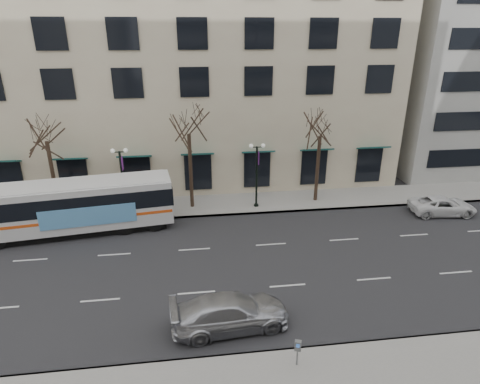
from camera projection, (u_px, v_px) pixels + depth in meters
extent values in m
plane|color=black|center=(195.00, 269.00, 23.57)|extent=(160.00, 160.00, 0.00)
cube|color=gray|center=(254.00, 203.00, 32.41)|extent=(80.00, 4.00, 0.15)
cube|color=#C6B597|center=(163.00, 42.00, 38.10)|extent=(40.00, 20.00, 24.00)
cylinder|color=black|center=(54.00, 179.00, 29.39)|extent=(0.28, 0.28, 5.74)
cylinder|color=black|center=(191.00, 172.00, 30.54)|extent=(0.28, 0.28, 5.95)
cylinder|color=black|center=(317.00, 170.00, 31.82)|extent=(0.28, 0.28, 5.46)
cylinder|color=black|center=(123.00, 184.00, 29.57)|extent=(0.16, 0.16, 5.00)
cylinder|color=black|center=(126.00, 213.00, 30.45)|extent=(0.36, 0.36, 0.30)
cube|color=black|center=(119.00, 152.00, 28.65)|extent=(0.90, 0.06, 0.06)
sphere|color=silver|center=(113.00, 151.00, 28.55)|extent=(0.32, 0.32, 0.32)
sphere|color=silver|center=(126.00, 150.00, 28.66)|extent=(0.32, 0.32, 0.32)
cube|color=#65207B|center=(122.00, 163.00, 28.98)|extent=(0.04, 0.45, 1.00)
cylinder|color=black|center=(257.00, 178.00, 30.76)|extent=(0.16, 0.16, 5.00)
cylinder|color=black|center=(256.00, 206.00, 31.64)|extent=(0.36, 0.36, 0.30)
cube|color=black|center=(257.00, 147.00, 29.83)|extent=(0.90, 0.06, 0.06)
sphere|color=silver|center=(251.00, 146.00, 29.74)|extent=(0.32, 0.32, 0.32)
sphere|color=silver|center=(263.00, 146.00, 29.85)|extent=(0.32, 0.32, 0.32)
cube|color=#65207B|center=(258.00, 158.00, 30.17)|extent=(0.04, 0.45, 1.00)
cube|color=silver|center=(72.00, 205.00, 27.18)|extent=(13.51, 4.56, 3.04)
cube|color=black|center=(76.00, 228.00, 27.83)|extent=(12.41, 4.08, 0.50)
cube|color=black|center=(77.00, 198.00, 27.08)|extent=(12.99, 4.54, 1.21)
cube|color=#E65215|center=(74.00, 212.00, 27.38)|extent=(13.38, 4.58, 0.20)
cube|color=#599DD9|center=(88.00, 217.00, 26.24)|extent=(6.03, 0.85, 1.32)
cube|color=silver|center=(69.00, 184.00, 26.60)|extent=(12.81, 4.19, 0.09)
cylinder|color=black|center=(7.00, 224.00, 27.77)|extent=(1.13, 0.45, 1.10)
cylinder|color=black|center=(125.00, 227.00, 27.38)|extent=(1.13, 0.45, 1.10)
cylinder|color=black|center=(125.00, 212.00, 29.65)|extent=(1.13, 0.45, 1.10)
cylinder|color=black|center=(155.00, 224.00, 27.85)|extent=(1.13, 0.45, 1.10)
cylinder|color=black|center=(153.00, 209.00, 30.13)|extent=(1.13, 0.45, 1.10)
imported|color=#B7B9C0|center=(230.00, 312.00, 18.75)|extent=(5.76, 2.79, 1.62)
imported|color=white|center=(443.00, 206.00, 30.43)|extent=(5.03, 2.68, 1.35)
cylinder|color=slate|center=(297.00, 356.00, 16.52)|extent=(0.08, 0.08, 0.86)
cube|color=slate|center=(298.00, 346.00, 16.30)|extent=(0.31, 0.25, 0.48)
cube|color=blue|center=(299.00, 346.00, 16.20)|extent=(0.13, 0.06, 0.17)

